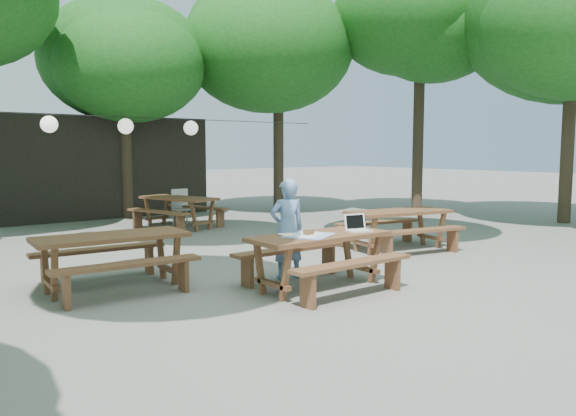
% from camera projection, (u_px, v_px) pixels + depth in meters
% --- Properties ---
extents(ground, '(80.00, 80.00, 0.00)m').
position_uv_depth(ground, '(308.00, 284.00, 7.96)').
color(ground, '#61615D').
rests_on(ground, ground).
extents(pavilion, '(6.00, 3.00, 2.80)m').
position_uv_depth(pavilion, '(90.00, 166.00, 16.36)').
color(pavilion, black).
rests_on(pavilion, ground).
extents(main_picnic_table, '(2.00, 1.58, 0.75)m').
position_uv_depth(main_picnic_table, '(319.00, 260.00, 7.65)').
color(main_picnic_table, '#55371E').
rests_on(main_picnic_table, ground).
extents(picnic_table_nw, '(2.05, 1.71, 0.75)m').
position_uv_depth(picnic_table_nw, '(112.00, 261.00, 7.61)').
color(picnic_table_nw, '#55371E').
rests_on(picnic_table_nw, ground).
extents(picnic_table_ne, '(2.16, 1.90, 0.75)m').
position_uv_depth(picnic_table_ne, '(398.00, 229.00, 10.61)').
color(picnic_table_ne, '#55371E').
rests_on(picnic_table_ne, ground).
extents(picnic_table_far_e, '(2.04, 2.26, 0.75)m').
position_uv_depth(picnic_table_far_e, '(179.00, 212.00, 13.58)').
color(picnic_table_far_e, '#55371E').
rests_on(picnic_table_far_e, ground).
extents(woman, '(0.61, 0.47, 1.47)m').
position_uv_depth(woman, '(287.00, 229.00, 8.22)').
color(woman, '#729AD1').
rests_on(woman, ground).
extents(plastic_chair, '(0.45, 0.45, 0.90)m').
position_uv_depth(plastic_chair, '(183.00, 215.00, 14.10)').
color(plastic_chair, silver).
rests_on(plastic_chair, ground).
extents(laptop, '(0.38, 0.33, 0.24)m').
position_uv_depth(laptop, '(357.00, 227.00, 7.91)').
color(laptop, white).
rests_on(laptop, main_picnic_table).
extents(tabletop_clutter, '(0.83, 0.78, 0.08)m').
position_uv_depth(tabletop_clutter, '(308.00, 235.00, 7.50)').
color(tabletop_clutter, '#3C77CD').
rests_on(tabletop_clutter, main_picnic_table).
extents(paper_lanterns, '(9.00, 0.34, 0.38)m').
position_uv_depth(paper_lanterns, '(126.00, 126.00, 12.30)').
color(paper_lanterns, black).
rests_on(paper_lanterns, ground).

